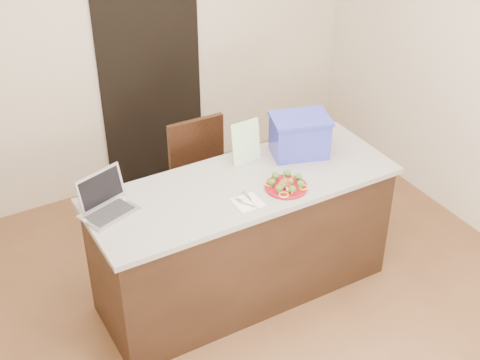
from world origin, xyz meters
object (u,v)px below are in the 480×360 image
island (243,238)px  plate (286,187)px  laptop (105,201)px  blue_box (300,135)px  napkin (247,202)px  chair (204,176)px  yogurt_bottle (288,190)px

island → plate: bearing=-41.6°
laptop → blue_box: (1.40, -0.03, 0.08)m
plate → napkin: size_ratio=1.64×
blue_box → plate: bearing=-116.3°
laptop → napkin: bearing=-43.6°
napkin → chair: bearing=81.1°
yogurt_bottle → blue_box: bearing=48.6°
napkin → blue_box: blue_box is taller
napkin → blue_box: bearing=29.2°
yogurt_bottle → laptop: bearing=158.8°
napkin → laptop: size_ratio=0.45×
chair → plate: bearing=-78.4°
laptop → yogurt_bottle: bearing=-39.5°
plate → blue_box: bearing=45.7°
island → chair: (0.05, 0.69, 0.11)m
island → blue_box: bearing=14.4°
blue_box → chair: blue_box is taller
laptop → plate: bearing=-36.2°
island → plate: size_ratio=7.43×
island → laptop: (-0.88, 0.16, 0.52)m
napkin → island: bearing=66.9°
yogurt_bottle → blue_box: (0.34, 0.38, 0.12)m
plate → laptop: laptop is taller
island → blue_box: size_ratio=4.47×
plate → island: bearing=138.4°
island → plate: 0.55m
island → laptop: 1.03m
plate → napkin: 0.30m
blue_box → laptop: bearing=-163.2°
napkin → chair: (0.14, 0.89, -0.35)m
laptop → chair: 1.14m
island → plate: (0.21, -0.19, 0.47)m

